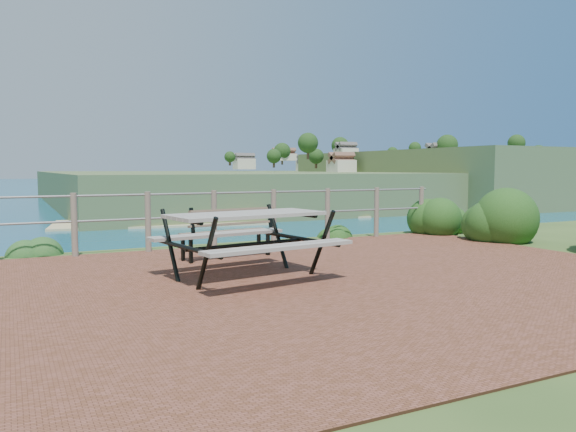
{
  "coord_description": "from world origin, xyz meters",
  "views": [
    {
      "loc": [
        -3.21,
        -5.97,
        1.4
      ],
      "look_at": [
        0.21,
        0.88,
        0.75
      ],
      "focal_mm": 35.0,
      "sensor_mm": 36.0,
      "label": 1
    }
  ],
  "objects": [
    {
      "name": "ground",
      "position": [
        0.0,
        0.0,
        0.0
      ],
      "size": [
        10.0,
        7.0,
        0.12
      ],
      "primitive_type": "cube",
      "color": "brown",
      "rests_on": "ground"
    },
    {
      "name": "ocean",
      "position": [
        0.0,
        200.0,
        0.0
      ],
      "size": [
        1200.0,
        1200.0,
        0.0
      ],
      "primitive_type": "plane",
      "color": "#155F80",
      "rests_on": "ground"
    },
    {
      "name": "safety_railing",
      "position": [
        0.0,
        3.35,
        0.57
      ],
      "size": [
        9.4,
        0.1,
        1.0
      ],
      "color": "#6B5B4C",
      "rests_on": "ground"
    },
    {
      "name": "distant_bay",
      "position": [
        173.07,
        202.61,
        -1.52
      ],
      "size": [
        290.0,
        232.36,
        24.0
      ],
      "color": "#486331",
      "rests_on": "ground"
    },
    {
      "name": "picnic_table",
      "position": [
        -0.54,
        0.54,
        0.53
      ],
      "size": [
        2.05,
        1.68,
        0.82
      ],
      "rotation": [
        0.0,
        0.0,
        0.15
      ],
      "color": "gray",
      "rests_on": "ground"
    },
    {
      "name": "park_bench",
      "position": [
        -0.21,
        2.14,
        0.54
      ],
      "size": [
        1.49,
        0.58,
        0.82
      ],
      "rotation": [
        0.0,
        0.0,
        0.15
      ],
      "color": "brown",
      "rests_on": "ground"
    },
    {
      "name": "shrub_right_front",
      "position": [
        5.32,
        1.98,
        0.0
      ],
      "size": [
        1.23,
        1.23,
        1.75
      ],
      "primitive_type": "ellipsoid",
      "color": "#1D4515",
      "rests_on": "ground"
    },
    {
      "name": "shrub_right_edge",
      "position": [
        5.13,
        3.12,
        0.0
      ],
      "size": [
        1.0,
        1.0,
        1.43
      ],
      "primitive_type": "ellipsoid",
      "color": "#1D4515",
      "rests_on": "ground"
    },
    {
      "name": "shrub_lip_west",
      "position": [
        -2.96,
        4.05,
        0.0
      ],
      "size": [
        0.81,
        0.81,
        0.56
      ],
      "primitive_type": "ellipsoid",
      "color": "#205724",
      "rests_on": "ground"
    },
    {
      "name": "shrub_lip_east",
      "position": [
        2.58,
        3.77,
        0.0
      ],
      "size": [
        0.83,
        0.83,
        0.59
      ],
      "primitive_type": "ellipsoid",
      "color": "#1D4515",
      "rests_on": "ground"
    }
  ]
}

